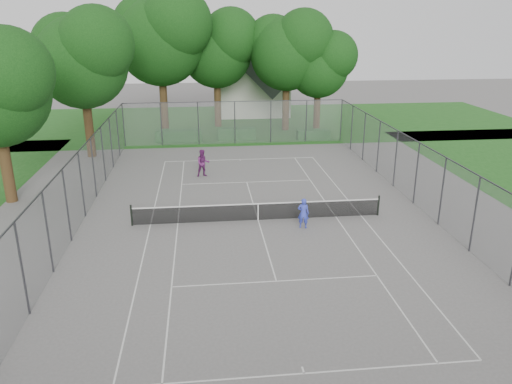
{
  "coord_description": "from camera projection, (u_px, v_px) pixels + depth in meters",
  "views": [
    {
      "loc": [
        -2.72,
        -23.72,
        9.82
      ],
      "look_at": [
        0.0,
        1.0,
        1.2
      ],
      "focal_mm": 35.0,
      "sensor_mm": 36.0,
      "label": 1
    }
  ],
  "objects": [
    {
      "name": "ground",
      "position": [
        258.0,
        220.0,
        25.77
      ],
      "size": [
        120.0,
        120.0,
        0.0
      ],
      "primitive_type": "plane",
      "color": "#605E5C",
      "rests_on": "ground"
    },
    {
      "name": "tennis_net",
      "position": [
        258.0,
        211.0,
        25.61
      ],
      "size": [
        12.87,
        0.1,
        1.1
      ],
      "color": "black",
      "rests_on": "ground"
    },
    {
      "name": "woman_player",
      "position": [
        203.0,
        163.0,
        32.68
      ],
      "size": [
        0.98,
        0.82,
        1.81
      ],
      "primitive_type": "imported",
      "rotation": [
        0.0,
        0.0,
        0.17
      ],
      "color": "#652160",
      "rests_on": "ground"
    },
    {
      "name": "house",
      "position": [
        251.0,
        78.0,
        53.43
      ],
      "size": [
        7.77,
        6.02,
        9.68
      ],
      "color": "beige",
      "rests_on": "ground"
    },
    {
      "name": "tree_far_right",
      "position": [
        320.0,
        62.0,
        44.74
      ],
      "size": [
        6.24,
        5.7,
        8.98
      ],
      "color": "#3A2715",
      "rests_on": "ground"
    },
    {
      "name": "tree_far_left",
      "position": [
        161.0,
        34.0,
        42.96
      ],
      "size": [
        8.72,
        7.96,
        12.54
      ],
      "color": "#3A2715",
      "rests_on": "ground"
    },
    {
      "name": "court_markings",
      "position": [
        258.0,
        220.0,
        25.77
      ],
      "size": [
        11.03,
        23.83,
        0.01
      ],
      "color": "silver",
      "rests_on": "ground"
    },
    {
      "name": "tree_side_back",
      "position": [
        82.0,
        55.0,
        35.32
      ],
      "size": [
        7.55,
        6.9,
        10.86
      ],
      "color": "#3A2715",
      "rests_on": "ground"
    },
    {
      "name": "perimeter_fence",
      "position": [
        258.0,
        187.0,
        25.18
      ],
      "size": [
        18.08,
        34.08,
        3.52
      ],
      "color": "#38383D",
      "rests_on": "ground"
    },
    {
      "name": "grass_far",
      "position": [
        229.0,
        122.0,
        50.19
      ],
      "size": [
        60.0,
        20.0,
        0.0
      ],
      "primitive_type": "cube",
      "color": "#1B4F16",
      "rests_on": "ground"
    },
    {
      "name": "girl_player",
      "position": [
        303.0,
        213.0,
        24.61
      ],
      "size": [
        0.64,
        0.51,
        1.54
      ],
      "primitive_type": "imported",
      "rotation": [
        0.0,
        0.0,
        2.86
      ],
      "color": "blue",
      "rests_on": "ground"
    },
    {
      "name": "tree_far_midleft",
      "position": [
        217.0,
        46.0,
        45.95
      ],
      "size": [
        7.62,
        6.95,
        10.95
      ],
      "color": "#3A2715",
      "rests_on": "ground"
    },
    {
      "name": "tree_far_midright",
      "position": [
        288.0,
        48.0,
        44.49
      ],
      "size": [
        7.53,
        6.87,
        10.82
      ],
      "color": "#3A2715",
      "rests_on": "ground"
    },
    {
      "name": "hedge_right",
      "position": [
        313.0,
        134.0,
        43.06
      ],
      "size": [
        2.79,
        1.02,
        0.84
      ],
      "primitive_type": "cube",
      "color": "#184B19",
      "rests_on": "ground"
    },
    {
      "name": "hedge_mid",
      "position": [
        237.0,
        134.0,
        42.95
      ],
      "size": [
        3.21,
        0.92,
        1.01
      ],
      "primitive_type": "cube",
      "color": "#184B19",
      "rests_on": "ground"
    },
    {
      "name": "hedge_left",
      "position": [
        179.0,
        135.0,
        42.42
      ],
      "size": [
        3.88,
        1.16,
        0.97
      ],
      "primitive_type": "cube",
      "color": "#184B19",
      "rests_on": "ground"
    }
  ]
}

